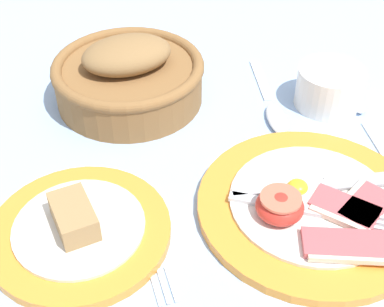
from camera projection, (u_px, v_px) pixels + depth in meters
ground_plane at (261, 225)px, 0.58m from camera, size 3.00×3.00×0.00m
breakfast_plate at (311, 206)px, 0.59m from camera, size 0.26×0.26×0.04m
bread_plate at (79, 232)px, 0.56m from camera, size 0.19×0.19×0.04m
sugar_cup at (329, 86)px, 0.73m from camera, size 0.09×0.09×0.06m
bread_basket at (129, 76)px, 0.74m from camera, size 0.21×0.21×0.09m
teaspoon_by_saucer at (272, 108)px, 0.74m from camera, size 0.03×0.19×0.01m
teaspoon_stray at (360, 111)px, 0.73m from camera, size 0.03×0.19×0.01m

